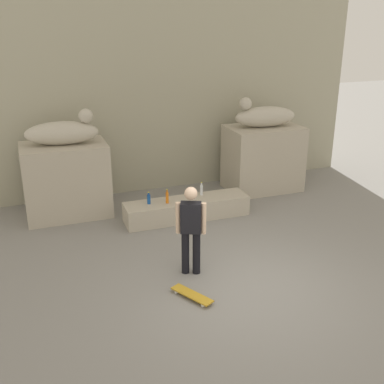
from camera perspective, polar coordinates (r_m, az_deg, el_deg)
ground_plane at (r=8.58m, az=6.44°, el=-11.11°), size 40.00×40.00×0.00m
facade_wall at (r=12.59m, az=-4.39°, el=13.40°), size 10.78×0.60×5.78m
pedestal_left at (r=11.41m, az=-14.64°, el=1.38°), size 1.89×1.23×1.69m
pedestal_right at (r=12.80m, az=8.38°, el=3.97°), size 1.89×1.23×1.69m
statue_reclining_left at (r=11.10m, az=-14.98°, el=6.88°), size 1.66×0.75×0.78m
statue_reclining_right at (r=12.51m, az=8.50°, el=8.90°), size 1.64×0.70×0.78m
ledge_block at (r=11.05m, az=-0.62°, el=-1.99°), size 2.87×0.69×0.45m
skater at (r=8.52m, az=-0.13°, el=-4.14°), size 0.50×0.33×1.67m
skateboard at (r=8.21m, az=-0.00°, el=-12.06°), size 0.56×0.80×0.08m
bottle_clear at (r=11.19m, az=1.12°, el=0.28°), size 0.07×0.07×0.31m
bottle_orange at (r=10.73m, az=-2.96°, el=-0.63°), size 0.07×0.07×0.33m
bottle_blue at (r=10.74m, az=-5.13°, el=-0.82°), size 0.08×0.08×0.28m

